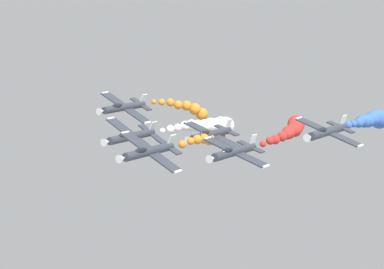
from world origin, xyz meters
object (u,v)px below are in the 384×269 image
airplane_left_inner (234,152)px  airplane_right_inner (131,136)px  airplane_left_outer (211,134)px  airplane_trailing (123,107)px  airplane_right_outer (327,132)px  airplane_lead (148,152)px

airplane_left_inner → airplane_right_inner: bearing=6.8°
airplane_left_outer → airplane_trailing: size_ratio=1.00×
airplane_right_outer → airplane_trailing: size_ratio=1.00×
airplane_right_inner → airplane_right_outer: (-24.29, -10.05, 1.67)m
airplane_right_inner → airplane_lead: bearing=141.7°
airplane_left_outer → airplane_right_outer: airplane_right_outer is taller
airplane_right_outer → airplane_trailing: 32.99m
airplane_right_inner → airplane_right_outer: airplane_right_outer is taller
airplane_lead → airplane_right_outer: airplane_right_outer is taller
airplane_lead → airplane_right_outer: (-16.15, -16.48, 1.81)m
airplane_right_outer → airplane_right_inner: bearing=22.5°
airplane_left_outer → airplane_lead: bearing=94.9°
airplane_lead → airplane_left_inner: 11.01m
airplane_right_inner → airplane_trailing: (8.67, -8.72, 2.34)m
airplane_left_outer → airplane_trailing: bearing=2.2°
airplane_lead → airplane_right_inner: (8.13, -6.43, 0.15)m
airplane_lead → airplane_left_inner: (-7.25, -8.27, -0.53)m
airplane_right_inner → airplane_left_outer: airplane_right_inner is taller
airplane_right_outer → airplane_trailing: airplane_trailing is taller
airplane_lead → airplane_left_inner: bearing=-131.3°
airplane_lead → airplane_right_outer: bearing=-134.4°
airplane_left_inner → airplane_trailing: bearing=-15.9°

